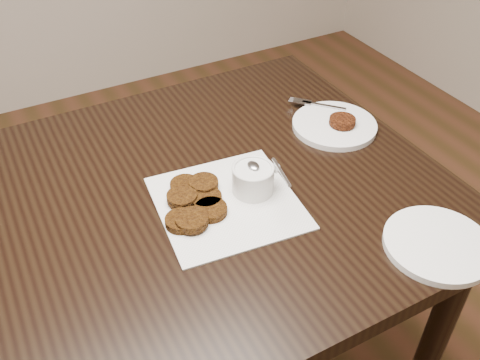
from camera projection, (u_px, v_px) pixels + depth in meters
name	position (u px, v px, depth m)	size (l,w,h in m)	color
table	(143.00, 327.00, 1.30)	(1.38, 0.89, 0.75)	black
napkin	(227.00, 203.00, 1.09)	(0.28, 0.28, 0.00)	white
sauce_ramekin	(253.00, 167.00, 1.08)	(0.12, 0.12, 0.12)	silver
patty_cluster	(194.00, 199.00, 1.08)	(0.22, 0.22, 0.02)	#5D350C
plate_with_patty	(335.00, 123.00, 1.30)	(0.21, 0.21, 0.03)	white
plate_empty	(438.00, 244.00, 0.99)	(0.20, 0.20, 0.01)	white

